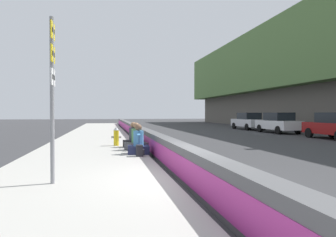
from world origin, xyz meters
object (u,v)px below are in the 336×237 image
at_px(route_sign_post, 52,87).
at_px(seated_person_middle, 136,141).
at_px(parked_car_fourth, 278,123).
at_px(parked_car_midline, 248,121).
at_px(seated_person_rear, 133,139).
at_px(seated_person_foreground, 138,144).
at_px(backpack, 140,151).
at_px(fire_hydrant, 116,136).
at_px(parked_car_third, 336,126).

relative_size(route_sign_post, seated_person_middle, 3.18).
height_order(parked_car_fourth, parked_car_midline, same).
height_order(seated_person_middle, parked_car_midline, parked_car_midline).
xyz_separation_m(seated_person_middle, seated_person_rear, (1.13, 0.02, -0.00)).
relative_size(seated_person_foreground, seated_person_middle, 0.98).
height_order(route_sign_post, seated_person_middle, route_sign_post).
bearing_deg(parked_car_fourth, backpack, 133.85).
xyz_separation_m(parked_car_fourth, parked_car_midline, (5.55, -0.06, 0.00)).
xyz_separation_m(route_sign_post, fire_hydrant, (7.58, -1.59, -1.65)).
relative_size(fire_hydrant, parked_car_third, 0.19).
bearing_deg(parked_car_fourth, seated_person_foreground, 132.33).
distance_m(seated_person_middle, seated_person_rear, 1.13).
relative_size(route_sign_post, fire_hydrant, 4.09).
bearing_deg(parked_car_fourth, parked_car_midline, -0.60).
bearing_deg(parked_car_midline, parked_car_fourth, 179.40).
height_order(seated_person_rear, backpack, seated_person_rear).
relative_size(route_sign_post, backpack, 9.00).
bearing_deg(parked_car_third, route_sign_post, 122.86).
bearing_deg(fire_hydrant, parked_car_fourth, -57.62).
xyz_separation_m(seated_person_middle, parked_car_third, (4.23, -13.06, 0.37)).
xyz_separation_m(route_sign_post, seated_person_rear, (6.86, -2.33, -1.74)).
relative_size(seated_person_foreground, parked_car_midline, 0.25).
bearing_deg(seated_person_rear, parked_car_fourth, -54.00).
bearing_deg(seated_person_middle, seated_person_foreground, 178.45).
bearing_deg(seated_person_rear, parked_car_third, -76.70).
xyz_separation_m(seated_person_foreground, parked_car_third, (5.47, -13.10, 0.37)).
bearing_deg(parked_car_third, seated_person_foreground, 112.66).
xyz_separation_m(route_sign_post, parked_car_fourth, (16.18, -15.15, -1.37)).
height_order(fire_hydrant, parked_car_midline, parked_car_midline).
bearing_deg(parked_car_midline, seated_person_middle, 141.21).
bearing_deg(parked_car_midline, route_sign_post, 145.00).
bearing_deg(route_sign_post, parked_car_third, -57.14).
height_order(seated_person_foreground, parked_car_third, parked_car_third).
bearing_deg(backpack, seated_person_rear, -0.72).
relative_size(fire_hydrant, backpack, 2.20).
distance_m(parked_car_third, parked_car_midline, 11.78).
height_order(seated_person_middle, seated_person_rear, seated_person_middle).
relative_size(fire_hydrant, seated_person_middle, 0.78).
distance_m(seated_person_middle, parked_car_fourth, 16.53).
xyz_separation_m(fire_hydrant, seated_person_foreground, (-3.09, -0.73, -0.10)).
distance_m(seated_person_rear, parked_car_midline, 19.67).
relative_size(route_sign_post, parked_car_fourth, 0.80).
bearing_deg(seated_person_rear, backpack, 179.28).
bearing_deg(parked_car_fourth, seated_person_rear, 126.00).
height_order(backpack, parked_car_midline, parked_car_midline).
distance_m(route_sign_post, seated_person_foreground, 5.35).
distance_m(seated_person_middle, parked_car_third, 13.73).
distance_m(route_sign_post, parked_car_midline, 26.56).
bearing_deg(parked_car_fourth, parked_car_third, -177.59).
bearing_deg(backpack, fire_hydrant, 10.56).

